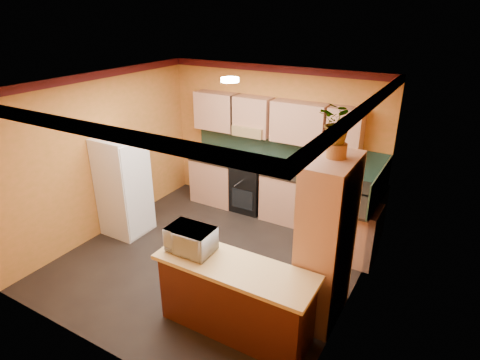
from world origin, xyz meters
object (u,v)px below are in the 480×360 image
at_px(stove, 250,187).
at_px(microwave, 191,239).
at_px(fridge, 124,186).
at_px(breakfast_bar, 235,300).
at_px(base_cabinets_back, 280,195).
at_px(pantry, 326,242).

xyz_separation_m(stove, microwave, (0.78, -2.87, 0.63)).
xyz_separation_m(fridge, breakfast_bar, (2.81, -1.09, -0.41)).
bearing_deg(base_cabinets_back, pantry, -53.46).
height_order(breakfast_bar, microwave, microwave).
bearing_deg(microwave, base_cabinets_back, 91.57).
height_order(fridge, breakfast_bar, fridge).
height_order(fridge, pantry, pantry).
bearing_deg(pantry, base_cabinets_back, 126.54).
distance_m(stove, fridge, 2.32).
bearing_deg(pantry, stove, 136.17).
distance_m(base_cabinets_back, stove, 0.63).
xyz_separation_m(fridge, pantry, (3.60, -0.30, 0.20)).
relative_size(stove, pantry, 0.43).
bearing_deg(breakfast_bar, base_cabinets_back, 104.72).
distance_m(base_cabinets_back, breakfast_bar, 2.97).
xyz_separation_m(stove, fridge, (-1.43, -1.78, 0.39)).
relative_size(base_cabinets_back, microwave, 6.65).
xyz_separation_m(base_cabinets_back, breakfast_bar, (0.75, -2.87, 0.00)).
height_order(fridge, microwave, fridge).
bearing_deg(base_cabinets_back, fridge, -139.12).
height_order(stove, pantry, pantry).
bearing_deg(microwave, stove, 103.68).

